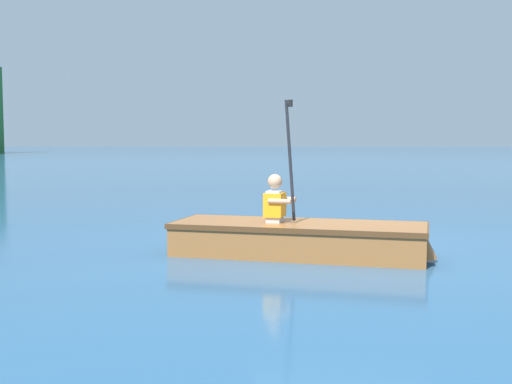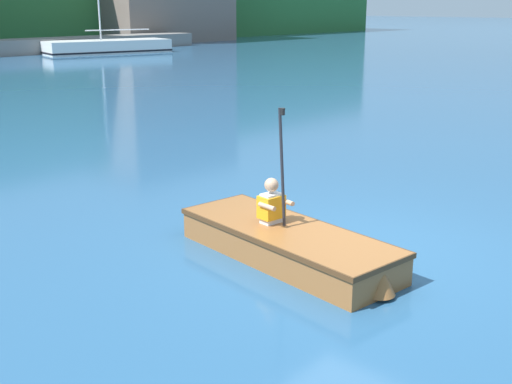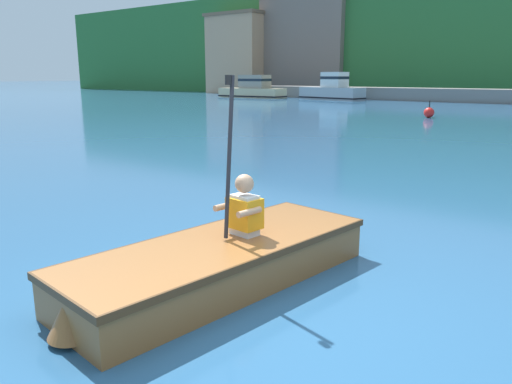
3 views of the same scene
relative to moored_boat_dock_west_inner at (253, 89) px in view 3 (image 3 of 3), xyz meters
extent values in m
plane|color=#28567F|center=(23.50, -30.33, -0.66)|extent=(300.00, 300.00, 0.00)
cube|color=tan|center=(-7.53, 9.33, 3.09)|extent=(6.05, 7.19, 7.51)
cube|color=brown|center=(-7.53, 9.33, 7.00)|extent=(6.35, 7.49, 0.30)
cube|color=#75665B|center=(-0.64, 12.19, 3.80)|extent=(8.90, 9.16, 8.93)
cube|color=#CCB789|center=(-0.09, 0.00, -0.28)|extent=(5.70, 1.96, 0.76)
cube|color=black|center=(-0.09, 0.00, -0.53)|extent=(5.75, 2.01, 0.10)
cube|color=gray|center=(0.19, 0.01, 0.63)|extent=(2.36, 1.50, 1.06)
cube|color=#19232D|center=(0.19, 0.01, 0.76)|extent=(2.38, 1.52, 0.20)
cube|color=#9EA3A8|center=(6.91, 0.68, -0.21)|extent=(5.31, 2.45, 0.91)
cube|color=black|center=(6.91, 0.68, -0.50)|extent=(5.36, 2.49, 0.10)
cube|color=silver|center=(7.16, 0.63, 0.81)|extent=(1.89, 1.53, 1.11)
cube|color=#19232D|center=(7.16, 0.63, 0.95)|extent=(1.91, 1.56, 0.20)
cube|color=#935B2D|center=(22.68, -29.87, -0.47)|extent=(1.32, 2.96, 0.38)
cube|color=#513219|center=(22.68, -29.87, -0.31)|extent=(1.36, 3.00, 0.06)
cube|color=#513219|center=(22.68, -29.87, -0.32)|extent=(1.10, 2.54, 0.02)
cone|color=#935B2D|center=(22.51, -31.23, -0.45)|extent=(0.38, 0.38, 0.34)
cube|color=#935B2D|center=(22.71, -29.66, -0.33)|extent=(0.94, 0.27, 0.03)
cube|color=silver|center=(22.71, -29.59, -0.10)|extent=(0.26, 0.19, 0.37)
cube|color=orange|center=(22.71, -29.59, -0.08)|extent=(0.31, 0.24, 0.27)
sphere|color=tan|center=(22.71, -29.59, 0.19)|extent=(0.17, 0.17, 0.17)
cylinder|color=tan|center=(22.56, -29.66, -0.03)|extent=(0.09, 0.26, 0.06)
cylinder|color=tan|center=(22.85, -29.69, -0.03)|extent=(0.09, 0.26, 0.06)
cylinder|color=#232328|center=(22.69, -29.77, 0.43)|extent=(0.05, 0.14, 1.39)
cylinder|color=black|center=(22.69, -29.77, 1.09)|extent=(0.05, 0.05, 0.08)
sphere|color=red|center=(18.21, -11.17, -0.44)|extent=(0.44, 0.44, 0.44)
cylinder|color=black|center=(18.21, -11.17, -0.08)|extent=(0.04, 0.04, 0.28)
camera|label=1|loc=(15.35, -30.43, 0.65)|focal=45.00mm
camera|label=2|loc=(17.17, -34.36, 2.24)|focal=45.00mm
camera|label=3|loc=(25.41, -32.95, 1.12)|focal=35.00mm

